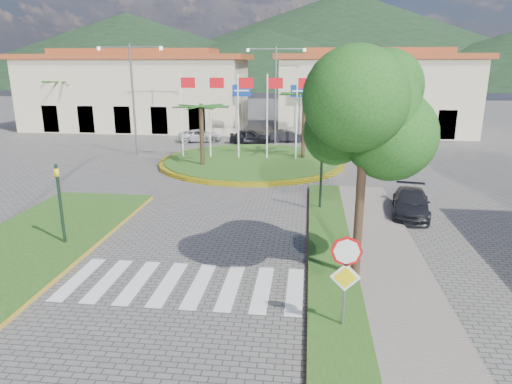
# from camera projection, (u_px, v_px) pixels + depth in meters

# --- Properties ---
(ground) EXTENTS (160.00, 160.00, 0.00)m
(ground) POSITION_uv_depth(u_px,v_px,m) (133.00, 365.00, 10.57)
(ground) COLOR #595654
(ground) RESTS_ON ground
(sidewalk_right) EXTENTS (4.00, 28.00, 0.15)m
(sidewalk_right) POSITION_uv_depth(u_px,v_px,m) (385.00, 330.00, 11.79)
(sidewalk_right) COLOR gray
(sidewalk_right) RESTS_ON ground
(verge_right) EXTENTS (1.60, 28.00, 0.18)m
(verge_right) POSITION_uv_depth(u_px,v_px,m) (338.00, 327.00, 11.92)
(verge_right) COLOR #224B15
(verge_right) RESTS_ON ground
(median_left) EXTENTS (5.00, 14.00, 0.18)m
(median_left) POSITION_uv_depth(u_px,v_px,m) (26.00, 248.00, 17.00)
(median_left) COLOR #224B15
(median_left) RESTS_ON ground
(crosswalk) EXTENTS (8.00, 3.00, 0.01)m
(crosswalk) POSITION_uv_depth(u_px,v_px,m) (181.00, 284.00, 14.39)
(crosswalk) COLOR silver
(crosswalk) RESTS_ON ground
(roundabout_island) EXTENTS (12.70, 12.70, 6.00)m
(roundabout_island) POSITION_uv_depth(u_px,v_px,m) (252.00, 161.00, 31.54)
(roundabout_island) COLOR yellow
(roundabout_island) RESTS_ON ground
(stop_sign) EXTENTS (0.80, 0.11, 2.65)m
(stop_sign) POSITION_uv_depth(u_px,v_px,m) (346.00, 268.00, 11.41)
(stop_sign) COLOR slate
(stop_sign) RESTS_ON ground
(deciduous_tree) EXTENTS (3.60, 3.60, 6.80)m
(deciduous_tree) POSITION_uv_depth(u_px,v_px,m) (365.00, 118.00, 13.31)
(deciduous_tree) COLOR black
(deciduous_tree) RESTS_ON ground
(traffic_light_left) EXTENTS (0.15, 0.18, 3.20)m
(traffic_light_left) POSITION_uv_depth(u_px,v_px,m) (60.00, 198.00, 16.83)
(traffic_light_left) COLOR black
(traffic_light_left) RESTS_ON ground
(traffic_light_right) EXTENTS (0.15, 0.18, 3.20)m
(traffic_light_right) POSITION_uv_depth(u_px,v_px,m) (321.00, 171.00, 21.00)
(traffic_light_right) COLOR black
(traffic_light_right) RESTS_ON ground
(traffic_light_far) EXTENTS (0.18, 0.15, 3.20)m
(traffic_light_far) POSITION_uv_depth(u_px,v_px,m) (365.00, 129.00, 33.98)
(traffic_light_far) COLOR black
(traffic_light_far) RESTS_ON ground
(direction_sign_west) EXTENTS (1.60, 0.14, 5.20)m
(direction_sign_west) POSITION_uv_depth(u_px,v_px,m) (242.00, 101.00, 39.40)
(direction_sign_west) COLOR slate
(direction_sign_west) RESTS_ON ground
(direction_sign_east) EXTENTS (1.60, 0.14, 5.20)m
(direction_sign_east) POSITION_uv_depth(u_px,v_px,m) (300.00, 101.00, 38.85)
(direction_sign_east) COLOR slate
(direction_sign_east) RESTS_ON ground
(street_lamp_centre) EXTENTS (4.80, 0.16, 8.00)m
(street_lamp_centre) POSITION_uv_depth(u_px,v_px,m) (276.00, 90.00, 37.88)
(street_lamp_centre) COLOR slate
(street_lamp_centre) RESTS_ON ground
(street_lamp_west) EXTENTS (4.80, 0.16, 8.00)m
(street_lamp_west) POSITION_uv_depth(u_px,v_px,m) (133.00, 94.00, 33.27)
(street_lamp_west) COLOR slate
(street_lamp_west) RESTS_ON ground
(building_left) EXTENTS (23.32, 9.54, 8.05)m
(building_left) POSITION_uv_depth(u_px,v_px,m) (137.00, 91.00, 47.36)
(building_left) COLOR beige
(building_left) RESTS_ON ground
(building_right) EXTENTS (19.08, 9.54, 8.05)m
(building_right) POSITION_uv_depth(u_px,v_px,m) (373.00, 92.00, 44.68)
(building_right) COLOR beige
(building_right) RESTS_ON ground
(hill_far_west) EXTENTS (140.00, 140.00, 22.00)m
(hill_far_west) POSITION_uv_depth(u_px,v_px,m) (129.00, 48.00, 147.40)
(hill_far_west) COLOR black
(hill_far_west) RESTS_ON ground
(hill_far_mid) EXTENTS (180.00, 180.00, 30.00)m
(hill_far_mid) POSITION_uv_depth(u_px,v_px,m) (344.00, 37.00, 157.59)
(hill_far_mid) COLOR black
(hill_far_mid) RESTS_ON ground
(hill_near_back) EXTENTS (110.00, 110.00, 16.00)m
(hill_near_back) POSITION_uv_depth(u_px,v_px,m) (264.00, 58.00, 133.65)
(hill_near_back) COLOR black
(hill_near_back) RESTS_ON ground
(white_van) EXTENTS (4.16, 2.90, 1.06)m
(white_van) POSITION_uv_depth(u_px,v_px,m) (200.00, 136.00, 40.08)
(white_van) COLOR silver
(white_van) RESTS_ON ground
(car_dark_a) EXTENTS (3.66, 1.79, 1.20)m
(car_dark_a) POSITION_uv_depth(u_px,v_px,m) (250.00, 136.00, 39.19)
(car_dark_a) COLOR black
(car_dark_a) RESTS_ON ground
(car_dark_b) EXTENTS (3.34, 1.54, 1.06)m
(car_dark_b) POSITION_uv_depth(u_px,v_px,m) (287.00, 136.00, 39.87)
(car_dark_b) COLOR black
(car_dark_b) RESTS_ON ground
(car_side_right) EXTENTS (2.25, 4.14, 1.14)m
(car_side_right) POSITION_uv_depth(u_px,v_px,m) (411.00, 203.00, 20.78)
(car_side_right) COLOR black
(car_side_right) RESTS_ON ground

